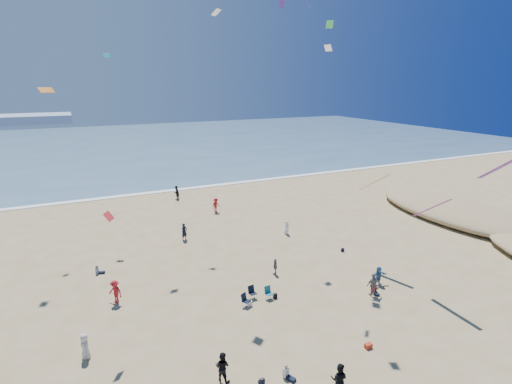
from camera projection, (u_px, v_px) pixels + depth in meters
name	position (u px, v px, depth m)	size (l,w,h in m)	color
ocean	(102.00, 146.00, 101.75)	(220.00, 100.00, 0.06)	#476B84
surf_line	(135.00, 195.00, 58.29)	(220.00, 1.20, 0.08)	white
standing_flyers	(227.00, 260.00, 35.00)	(28.08, 40.66, 1.92)	silver
seated_group	(281.00, 332.00, 25.79)	(20.21, 25.02, 0.84)	silver
chair_cluster	(256.00, 295.00, 30.00)	(2.74, 1.54, 1.00)	black
white_tote	(250.00, 304.00, 29.44)	(0.35, 0.20, 0.40)	white
black_backpack	(275.00, 296.00, 30.52)	(0.30, 0.22, 0.38)	black
cooler	(368.00, 346.00, 24.83)	(0.45, 0.30, 0.30)	#B8301A
navy_bag	(343.00, 250.00, 38.89)	(0.28, 0.18, 0.34)	black
kites_aloft	(320.00, 99.00, 30.06)	(46.05, 38.55, 25.85)	#DF6476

